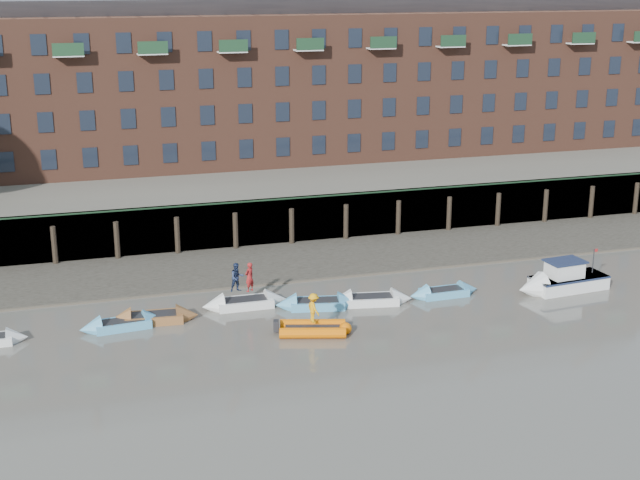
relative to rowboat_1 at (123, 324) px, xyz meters
name	(u,v)px	position (x,y,z in m)	size (l,w,h in m)	color
ground	(368,376)	(10.67, -9.39, -0.23)	(220.00, 220.00, 0.00)	#5C584F
foreshore	(277,263)	(10.67, 8.61, -0.23)	(110.00, 8.00, 0.50)	#3D382F
mud_band	(290,279)	(10.67, 5.21, -0.23)	(110.00, 1.60, 0.10)	#4C4336
river_wall	(262,222)	(10.67, 12.99, 1.36)	(110.00, 1.23, 3.30)	#2D2A26
bank_terrace	(225,181)	(10.67, 26.61, 1.37)	(110.00, 28.00, 3.20)	#5E594D
apartment_terrace	(219,44)	(10.67, 27.61, 12.59)	(80.60, 15.56, 20.98)	brown
rowboat_1	(123,324)	(0.00, 0.00, 0.00)	(4.68, 1.77, 1.33)	#4E9AC3
rowboat_2	(154,318)	(1.71, 0.41, 0.01)	(4.95, 1.82, 1.41)	brown
rowboat_3	(245,303)	(6.96, 1.25, 0.02)	(4.93, 1.47, 1.43)	silver
rowboat_4	(317,304)	(10.90, -0.05, 0.01)	(4.94, 2.30, 1.38)	#4E9AC3
rowboat_5	(371,300)	(14.08, -0.30, 0.01)	(4.93, 2.17, 1.38)	silver
rowboat_6	(444,292)	(18.64, -0.31, -0.01)	(4.38, 1.38, 1.26)	#4E9AC3
rib_tender	(316,329)	(9.75, -3.67, 0.05)	(3.93, 2.68, 0.66)	#DF6303
motor_launch	(556,282)	(25.36, -1.48, 0.38)	(5.98, 2.45, 2.41)	silver
person_rower_a	(249,277)	(7.25, 1.18, 1.58)	(0.62, 0.41, 1.71)	maroon
person_rower_b	(237,277)	(6.57, 1.36, 1.57)	(0.82, 0.64, 1.68)	#19233F
person_rib_crew	(314,308)	(9.68, -3.53, 1.18)	(1.03, 0.59, 1.59)	orange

